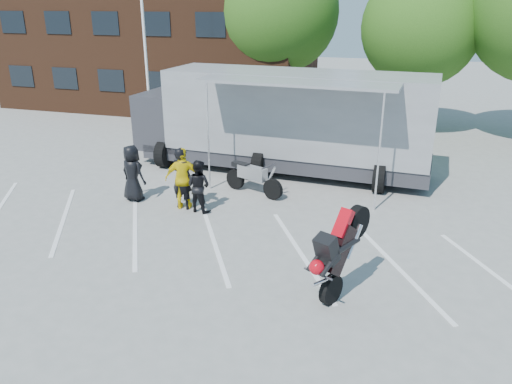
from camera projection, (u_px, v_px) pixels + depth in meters
The scene contains 13 objects.
ground at pixel (192, 256), 12.69m from camera, with size 100.00×100.00×0.00m, color gray.
parking_bay_lines at pixel (207, 239), 13.58m from camera, with size 18.00×5.00×0.01m, color white.
office_building at pixel (160, 47), 30.28m from camera, with size 18.00×8.00×7.00m, color #492817.
flagpole at pixel (149, 27), 21.55m from camera, with size 1.61×0.12×8.00m.
tree_left at pixel (279, 12), 25.54m from camera, with size 6.12×6.12×8.64m.
tree_mid at pixel (421, 28), 22.93m from camera, with size 5.44×5.44×7.68m.
transporter_truck at pixel (283, 171), 19.12m from camera, with size 11.74×5.65×3.73m, color gray, non-canonical shape.
parked_motorcycle at pixel (254, 194), 16.80m from camera, with size 0.78×2.34×1.23m, color #B2B2B7, non-canonical shape.
stunt_bike_rider at pixel (348, 289), 11.19m from camera, with size 0.89×1.89×2.23m, color black, non-canonical shape.
spectator_leather_a at pixel (133, 173), 15.96m from camera, with size 0.90×0.58×1.84m, color black.
spectator_leather_b at pixel (182, 178), 15.32m from camera, with size 0.71×0.47×1.95m, color black.
spectator_leather_c at pixel (199, 186), 15.13m from camera, with size 0.79×0.62×1.64m, color black.
spectator_hivis at pixel (184, 179), 15.29m from camera, with size 1.14×0.47×1.94m, color yellow.
Camera 1 is at (4.92, -10.28, 6.03)m, focal length 35.00 mm.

